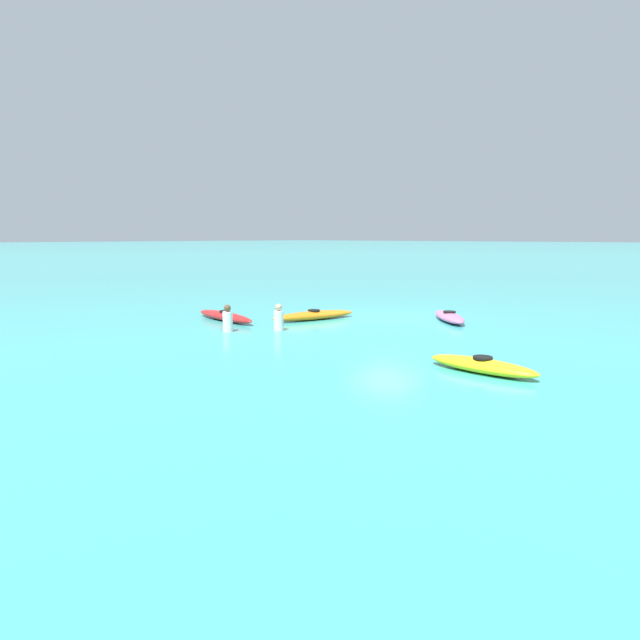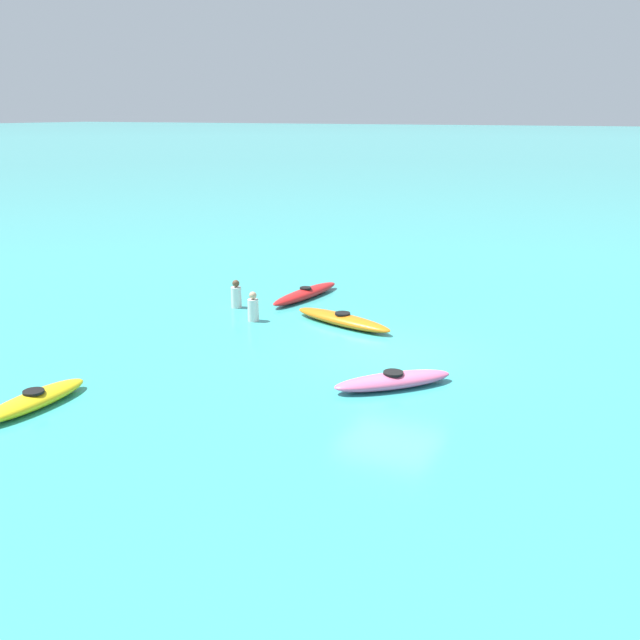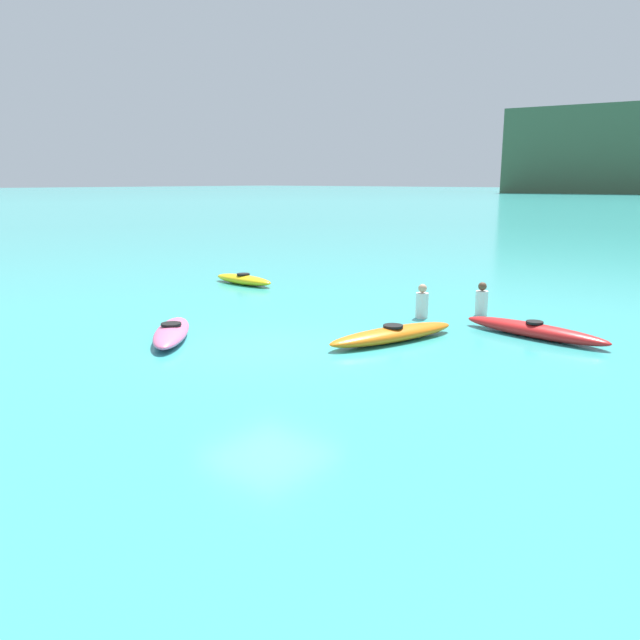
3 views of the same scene
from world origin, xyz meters
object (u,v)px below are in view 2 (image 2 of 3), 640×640
kayak_orange (343,320)px  person_near_shore (253,308)px  kayak_red (306,293)px  kayak_yellow (35,400)px  person_by_kayaks (236,295)px  kayak_pink (393,380)px

kayak_orange → person_near_shore: size_ratio=3.91×
kayak_red → kayak_yellow: 10.48m
kayak_red → person_by_kayaks: 2.43m
person_near_shore → person_by_kayaks: 1.63m
kayak_orange → kayak_yellow: same height
kayak_red → kayak_pink: (-6.09, -5.39, 0.00)m
kayak_yellow → person_by_kayaks: (8.48, 0.55, 0.22)m
kayak_pink → kayak_red: bearing=41.5°
kayak_red → kayak_orange: size_ratio=1.02×
kayak_red → kayak_pink: size_ratio=1.42×
kayak_red → person_near_shore: 3.02m
kayak_yellow → person_by_kayaks: size_ratio=2.98×
kayak_red → person_near_shore: bearing=177.3°
kayak_red → person_near_shore: size_ratio=3.99×
kayak_red → person_by_kayaks: (-1.97, 1.40, 0.22)m
person_by_kayaks → kayak_red: bearing=-35.4°
kayak_pink → kayak_yellow: bearing=124.9°
person_near_shore → kayak_red: bearing=-2.7°
kayak_red → kayak_yellow: (-10.45, 0.85, 0.00)m
kayak_pink → person_by_kayaks: size_ratio=2.82×
kayak_orange → kayak_pink: same height
person_near_shore → kayak_pink: bearing=-119.2°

